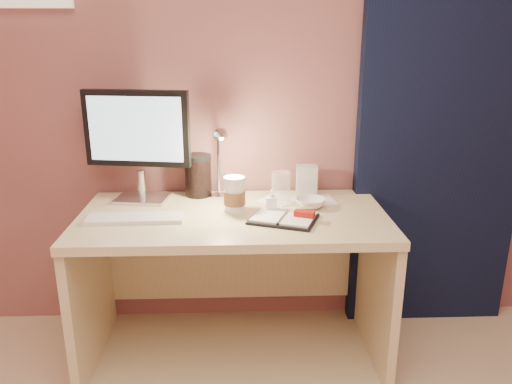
{
  "coord_description": "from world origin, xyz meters",
  "views": [
    {
      "loc": [
        0.02,
        -0.75,
        1.51
      ],
      "look_at": [
        0.1,
        1.33,
        0.85
      ],
      "focal_mm": 35.0,
      "sensor_mm": 36.0,
      "label": 1
    }
  ],
  "objects_px": {
    "planner": "(285,218)",
    "dark_jar": "(198,178)",
    "coffee_cup": "(235,195)",
    "clear_cup": "(281,188)",
    "bowl": "(310,203)",
    "desk": "(234,253)",
    "keyboard": "(135,218)",
    "desk_lamp": "(215,156)",
    "lotion_bottle": "(272,201)",
    "monitor": "(138,136)",
    "product_box": "(307,181)"
  },
  "relations": [
    {
      "from": "bowl",
      "to": "desk_lamp",
      "type": "bearing_deg",
      "value": 170.49
    },
    {
      "from": "desk",
      "to": "desk_lamp",
      "type": "relative_size",
      "value": 3.74
    },
    {
      "from": "planner",
      "to": "dark_jar",
      "type": "height_order",
      "value": "dark_jar"
    },
    {
      "from": "lotion_bottle",
      "to": "dark_jar",
      "type": "relative_size",
      "value": 0.58
    },
    {
      "from": "desk_lamp",
      "to": "lotion_bottle",
      "type": "bearing_deg",
      "value": -35.15
    },
    {
      "from": "coffee_cup",
      "to": "desk_lamp",
      "type": "relative_size",
      "value": 0.43
    },
    {
      "from": "lotion_bottle",
      "to": "coffee_cup",
      "type": "bearing_deg",
      "value": 170.93
    },
    {
      "from": "planner",
      "to": "coffee_cup",
      "type": "distance_m",
      "value": 0.27
    },
    {
      "from": "bowl",
      "to": "dark_jar",
      "type": "relative_size",
      "value": 0.75
    },
    {
      "from": "keyboard",
      "to": "dark_jar",
      "type": "bearing_deg",
      "value": 51.7
    },
    {
      "from": "keyboard",
      "to": "bowl",
      "type": "height_order",
      "value": "bowl"
    },
    {
      "from": "monitor",
      "to": "lotion_bottle",
      "type": "xyz_separation_m",
      "value": [
        0.62,
        -0.19,
        -0.27
      ]
    },
    {
      "from": "coffee_cup",
      "to": "bowl",
      "type": "height_order",
      "value": "coffee_cup"
    },
    {
      "from": "planner",
      "to": "product_box",
      "type": "bearing_deg",
      "value": 89.01
    },
    {
      "from": "product_box",
      "to": "bowl",
      "type": "bearing_deg",
      "value": -87.6
    },
    {
      "from": "desk",
      "to": "keyboard",
      "type": "height_order",
      "value": "keyboard"
    },
    {
      "from": "keyboard",
      "to": "product_box",
      "type": "bearing_deg",
      "value": 20.48
    },
    {
      "from": "coffee_cup",
      "to": "monitor",
      "type": "bearing_deg",
      "value": 160.04
    },
    {
      "from": "monitor",
      "to": "product_box",
      "type": "bearing_deg",
      "value": 12.78
    },
    {
      "from": "bowl",
      "to": "lotion_bottle",
      "type": "bearing_deg",
      "value": -162.43
    },
    {
      "from": "keyboard",
      "to": "product_box",
      "type": "relative_size",
      "value": 2.72
    },
    {
      "from": "lotion_bottle",
      "to": "clear_cup",
      "type": "bearing_deg",
      "value": 66.16
    },
    {
      "from": "clear_cup",
      "to": "bowl",
      "type": "xyz_separation_m",
      "value": [
        0.14,
        -0.06,
        -0.06
      ]
    },
    {
      "from": "lotion_bottle",
      "to": "keyboard",
      "type": "bearing_deg",
      "value": -172.46
    },
    {
      "from": "product_box",
      "to": "planner",
      "type": "bearing_deg",
      "value": -107.66
    },
    {
      "from": "lotion_bottle",
      "to": "product_box",
      "type": "bearing_deg",
      "value": 51.78
    },
    {
      "from": "clear_cup",
      "to": "lotion_bottle",
      "type": "bearing_deg",
      "value": -113.84
    },
    {
      "from": "dark_jar",
      "to": "monitor",
      "type": "bearing_deg",
      "value": -165.29
    },
    {
      "from": "coffee_cup",
      "to": "product_box",
      "type": "relative_size",
      "value": 1.05
    },
    {
      "from": "monitor",
      "to": "dark_jar",
      "type": "relative_size",
      "value": 2.87
    },
    {
      "from": "desk",
      "to": "bowl",
      "type": "xyz_separation_m",
      "value": [
        0.36,
        0.01,
        0.25
      ]
    },
    {
      "from": "monitor",
      "to": "planner",
      "type": "bearing_deg",
      "value": -14.76
    },
    {
      "from": "keyboard",
      "to": "bowl",
      "type": "relative_size",
      "value": 2.99
    },
    {
      "from": "monitor",
      "to": "desk",
      "type": "bearing_deg",
      "value": -8.13
    },
    {
      "from": "planner",
      "to": "bowl",
      "type": "relative_size",
      "value": 2.41
    },
    {
      "from": "desk_lamp",
      "to": "clear_cup",
      "type": "bearing_deg",
      "value": -11.21
    },
    {
      "from": "desk",
      "to": "desk_lamp",
      "type": "xyz_separation_m",
      "value": [
        -0.08,
        0.08,
        0.46
      ]
    },
    {
      "from": "clear_cup",
      "to": "monitor",
      "type": "bearing_deg",
      "value": 173.57
    },
    {
      "from": "dark_jar",
      "to": "product_box",
      "type": "bearing_deg",
      "value": -1.95
    },
    {
      "from": "dark_jar",
      "to": "product_box",
      "type": "height_order",
      "value": "dark_jar"
    },
    {
      "from": "keyboard",
      "to": "dark_jar",
      "type": "relative_size",
      "value": 2.23
    },
    {
      "from": "coffee_cup",
      "to": "clear_cup",
      "type": "distance_m",
      "value": 0.24
    },
    {
      "from": "coffee_cup",
      "to": "lotion_bottle",
      "type": "height_order",
      "value": "coffee_cup"
    },
    {
      "from": "coffee_cup",
      "to": "bowl",
      "type": "bearing_deg",
      "value": 5.18
    },
    {
      "from": "desk",
      "to": "planner",
      "type": "height_order",
      "value": "planner"
    },
    {
      "from": "coffee_cup",
      "to": "bowl",
      "type": "distance_m",
      "value": 0.36
    },
    {
      "from": "keyboard",
      "to": "planner",
      "type": "bearing_deg",
      "value": -3.93
    },
    {
      "from": "coffee_cup",
      "to": "bowl",
      "type": "relative_size",
      "value": 1.16
    },
    {
      "from": "clear_cup",
      "to": "product_box",
      "type": "bearing_deg",
      "value": 42.32
    },
    {
      "from": "lotion_bottle",
      "to": "dark_jar",
      "type": "bearing_deg",
      "value": 143.16
    }
  ]
}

